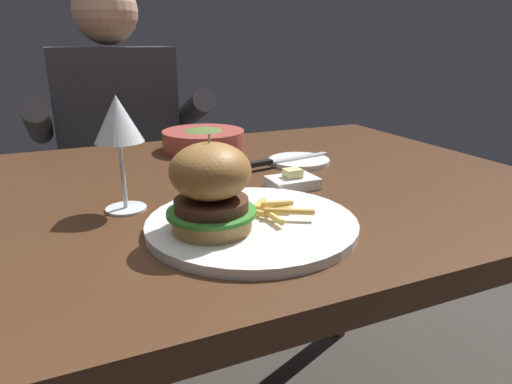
# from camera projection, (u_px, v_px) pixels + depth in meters

# --- Properties ---
(dining_table) EXTENTS (1.28, 0.87, 0.74)m
(dining_table) POSITION_uv_depth(u_px,v_px,m) (213.00, 229.00, 0.88)
(dining_table) COLOR #472B19
(dining_table) RESTS_ON ground
(main_plate) EXTENTS (0.30, 0.30, 0.01)m
(main_plate) POSITION_uv_depth(u_px,v_px,m) (252.00, 224.00, 0.66)
(main_plate) COLOR white
(main_plate) RESTS_ON dining_table
(burger_sandwich) EXTENTS (0.12, 0.12, 0.13)m
(burger_sandwich) POSITION_uv_depth(u_px,v_px,m) (211.00, 187.00, 0.60)
(burger_sandwich) COLOR #B78447
(burger_sandwich) RESTS_ON main_plate
(fries_pile) EXTENTS (0.09, 0.11, 0.02)m
(fries_pile) POSITION_uv_depth(u_px,v_px,m) (270.00, 210.00, 0.67)
(fries_pile) COLOR gold
(fries_pile) RESTS_ON main_plate
(wine_glass) EXTENTS (0.08, 0.08, 0.18)m
(wine_glass) POSITION_uv_depth(u_px,v_px,m) (118.00, 123.00, 0.69)
(wine_glass) COLOR silver
(wine_glass) RESTS_ON dining_table
(bread_plate) EXTENTS (0.13, 0.13, 0.01)m
(bread_plate) POSITION_uv_depth(u_px,v_px,m) (299.00, 161.00, 1.01)
(bread_plate) COLOR white
(bread_plate) RESTS_ON dining_table
(table_knife) EXTENTS (0.21, 0.05, 0.01)m
(table_knife) POSITION_uv_depth(u_px,v_px,m) (281.00, 160.00, 0.98)
(table_knife) COLOR silver
(table_knife) RESTS_ON bread_plate
(butter_dish) EXTENTS (0.09, 0.06, 0.04)m
(butter_dish) POSITION_uv_depth(u_px,v_px,m) (292.00, 182.00, 0.84)
(butter_dish) COLOR white
(butter_dish) RESTS_ON dining_table
(soup_bowl) EXTENTS (0.20, 0.20, 0.05)m
(soup_bowl) POSITION_uv_depth(u_px,v_px,m) (204.00, 139.00, 1.13)
(soup_bowl) COLOR #B24C42
(soup_bowl) RESTS_ON dining_table
(diner_person) EXTENTS (0.51, 0.36, 1.18)m
(diner_person) POSITION_uv_depth(u_px,v_px,m) (122.00, 179.00, 1.50)
(diner_person) COLOR #282833
(diner_person) RESTS_ON ground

